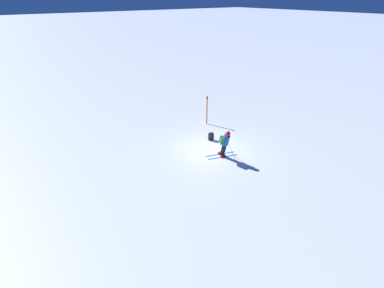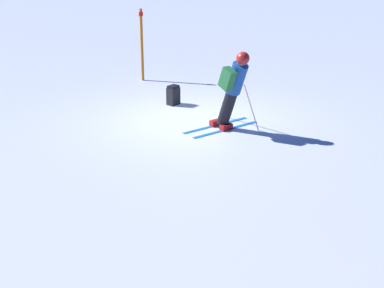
{
  "view_description": "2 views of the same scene",
  "coord_description": "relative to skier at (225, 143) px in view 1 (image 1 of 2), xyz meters",
  "views": [
    {
      "loc": [
        -11.95,
        10.44,
        8.37
      ],
      "look_at": [
        -0.05,
        1.51,
        0.87
      ],
      "focal_mm": 28.0,
      "sensor_mm": 36.0,
      "label": 1
    },
    {
      "loc": [
        -6.79,
        9.63,
        3.97
      ],
      "look_at": [
        -2.1,
        2.9,
        0.8
      ],
      "focal_mm": 50.0,
      "sensor_mm": 36.0,
      "label": 2
    }
  ],
  "objects": [
    {
      "name": "skier",
      "position": [
        0.0,
        0.0,
        0.0
      ],
      "size": [
        1.32,
        1.86,
        1.86
      ],
      "rotation": [
        0.0,
        0.0,
        -0.32
      ],
      "color": "#1E7AC6",
      "rests_on": "ground"
    },
    {
      "name": "trail_marker",
      "position": [
        4.54,
        -2.45,
        0.12
      ],
      "size": [
        0.13,
        0.13,
        2.09
      ],
      "color": "orange",
      "rests_on": "ground"
    },
    {
      "name": "spare_backpack",
      "position": [
        2.3,
        -0.97,
        -0.78
      ],
      "size": [
        0.24,
        0.32,
        0.5
      ],
      "rotation": [
        0.0,
        0.0,
        1.49
      ],
      "color": "black",
      "rests_on": "ground"
    },
    {
      "name": "ground_plane",
      "position": [
        1.24,
        -0.15,
        -1.03
      ],
      "size": [
        300.0,
        300.0,
        0.0
      ],
      "primitive_type": "plane",
      "color": "white"
    }
  ]
}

